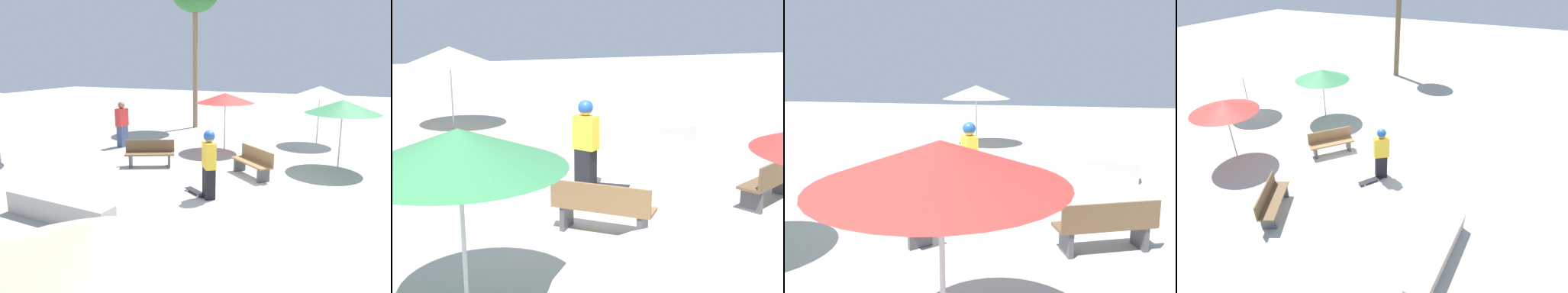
% 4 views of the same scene
% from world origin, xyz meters
% --- Properties ---
extents(ground_plane, '(60.00, 60.00, 0.00)m').
position_xyz_m(ground_plane, '(0.00, 0.00, 0.00)').
color(ground_plane, '#B2AFA8').
extents(skater_main, '(0.53, 0.48, 1.75)m').
position_xyz_m(skater_main, '(0.39, -0.51, 0.94)').
color(skater_main, black).
rests_on(skater_main, ground_plane).
extents(skateboard, '(0.62, 0.77, 0.07)m').
position_xyz_m(skateboard, '(0.22, -0.94, 0.06)').
color(skateboard, black).
rests_on(skateboard, ground_plane).
extents(concrete_ledge, '(0.72, 2.81, 0.53)m').
position_xyz_m(concrete_ledge, '(2.94, -3.01, 0.26)').
color(concrete_ledge, '#A8A39E').
rests_on(concrete_ledge, ground_plane).
extents(bench_near, '(1.39, 1.49, 0.85)m').
position_xyz_m(bench_near, '(-1.85, 0.06, 0.43)').
color(bench_near, '#47474C').
rests_on(bench_near, ground_plane).
extents(bench_far, '(1.08, 1.64, 0.85)m').
position_xyz_m(bench_far, '(-1.63, -3.32, 0.43)').
color(bench_far, '#47474C').
rests_on(bench_far, ground_plane).
extents(shade_umbrella_white, '(2.15, 2.15, 2.37)m').
position_xyz_m(shade_umbrella_white, '(-7.20, 1.42, 2.16)').
color(shade_umbrella_white, '#B7B7BC').
rests_on(shade_umbrella_white, ground_plane).
extents(shade_umbrella_green, '(2.28, 2.28, 2.21)m').
position_xyz_m(shade_umbrella_green, '(-3.63, 2.39, 2.00)').
color(shade_umbrella_green, '#B7B7BC').
rests_on(shade_umbrella_green, ground_plane).
extents(shade_umbrella_red, '(2.17, 2.17, 2.20)m').
position_xyz_m(shade_umbrella_red, '(-4.67, -1.76, 2.01)').
color(shade_umbrella_red, '#B7B7BC').
rests_on(shade_umbrella_red, ground_plane).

